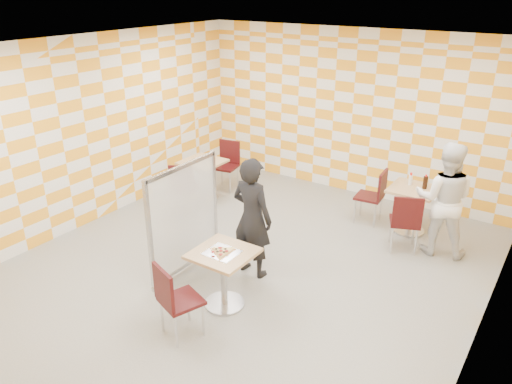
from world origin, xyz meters
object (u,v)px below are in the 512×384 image
(chair_main_front, at_px, (173,296))
(chair_empty_near, at_px, (184,185))
(chair_empty_far, at_px, (228,161))
(sport_bottle, at_px, (410,179))
(soda_bottle, at_px, (425,182))
(chair_second_front, at_px, (406,219))
(empty_table, at_px, (203,174))
(partition, at_px, (184,218))
(man_white, at_px, (444,199))
(main_table, at_px, (224,269))
(man_dark, at_px, (252,218))
(second_table, at_px, (412,202))
(chair_second_side, at_px, (375,193))

(chair_main_front, relative_size, chair_empty_near, 1.00)
(chair_empty_far, xyz_separation_m, sport_bottle, (3.43, 0.24, 0.29))
(soda_bottle, bearing_deg, chair_second_front, -90.67)
(chair_empty_far, distance_m, sport_bottle, 3.45)
(empty_table, height_order, chair_empty_near, chair_empty_near)
(chair_main_front, bearing_deg, partition, 125.94)
(partition, relative_size, man_white, 0.91)
(empty_table, relative_size, sport_bottle, 3.75)
(main_table, height_order, man_dark, man_dark)
(chair_second_front, distance_m, sport_bottle, 0.90)
(empty_table, bearing_deg, partition, -56.35)
(main_table, bearing_deg, empty_table, 133.65)
(soda_bottle, bearing_deg, sport_bottle, 171.44)
(man_white, bearing_deg, sport_bottle, -50.70)
(empty_table, height_order, sport_bottle, sport_bottle)
(empty_table, distance_m, sport_bottle, 3.59)
(chair_second_front, distance_m, man_dark, 2.31)
(chair_empty_far, relative_size, partition, 0.60)
(chair_empty_far, height_order, man_dark, man_dark)
(second_table, relative_size, chair_main_front, 0.81)
(empty_table, relative_size, chair_second_side, 0.81)
(empty_table, distance_m, chair_second_side, 3.06)
(empty_table, relative_size, partition, 0.48)
(man_dark, distance_m, sport_bottle, 2.84)
(main_table, bearing_deg, man_white, 57.08)
(chair_main_front, bearing_deg, man_dark, 91.75)
(partition, height_order, man_dark, man_dark)
(main_table, height_order, chair_second_front, chair_second_front)
(chair_empty_near, bearing_deg, man_dark, -23.95)
(chair_empty_far, relative_size, soda_bottle, 4.02)
(chair_second_front, xyz_separation_m, man_dark, (-1.54, -1.70, 0.29))
(chair_second_front, bearing_deg, sport_bottle, 105.74)
(chair_main_front, relative_size, chair_empty_far, 1.00)
(chair_empty_far, height_order, sport_bottle, sport_bottle)
(second_table, bearing_deg, chair_second_front, -79.40)
(chair_empty_far, distance_m, partition, 3.02)
(chair_empty_near, height_order, partition, partition)
(main_table, bearing_deg, man_dark, 99.57)
(chair_empty_far, relative_size, man_white, 0.55)
(chair_empty_near, bearing_deg, main_table, -38.63)
(soda_bottle, bearing_deg, chair_empty_far, -176.82)
(main_table, distance_m, soda_bottle, 3.61)
(second_table, bearing_deg, soda_bottle, 28.43)
(chair_second_front, distance_m, man_white, 0.60)
(chair_main_front, height_order, chair_second_front, same)
(man_dark, relative_size, sport_bottle, 8.34)
(chair_empty_near, height_order, sport_bottle, sport_bottle)
(main_table, bearing_deg, chair_second_front, 60.83)
(second_table, height_order, chair_main_front, chair_main_front)
(man_dark, height_order, sport_bottle, man_dark)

